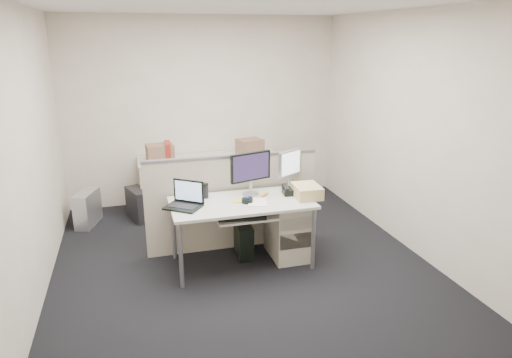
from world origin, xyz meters
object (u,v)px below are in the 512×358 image
object	(u,v)px
monitor_main	(251,174)
desk_phone	(292,191)
laptop	(183,196)
desk	(242,207)

from	to	relation	value
monitor_main	desk_phone	xyz separation A→B (m)	(0.45, -0.10, -0.21)
monitor_main	laptop	size ratio (longest dim) A/B	1.39
monitor_main	laptop	bearing A→B (deg)	178.36
desk	desk_phone	size ratio (longest dim) A/B	7.26
desk_phone	desk	bearing A→B (deg)	-164.95
laptop	desk_phone	size ratio (longest dim) A/B	1.68
desk	monitor_main	distance (m)	0.39
laptop	desk_phone	distance (m)	1.23
laptop	desk_phone	world-z (taller)	laptop
desk	monitor_main	xyz separation A→B (m)	(0.15, 0.18, 0.31)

